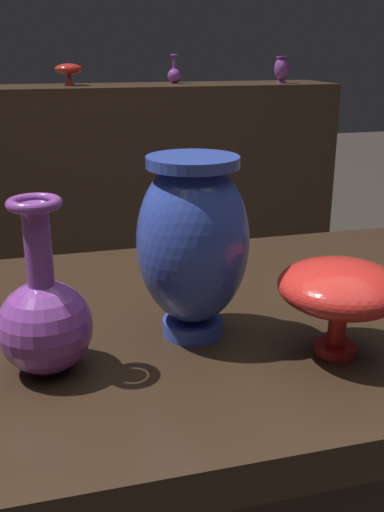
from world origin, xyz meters
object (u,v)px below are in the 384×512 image
Objects in this scene: vase_centerpiece at (193,241)px; vase_left_accent at (341,289)px; shelf_vase_right at (175,74)px; vase_tall_behind at (45,319)px; shelf_vase_center at (69,69)px; shelf_vase_far_right at (282,69)px.

vase_centerpiece is 1.55× the size of vase_left_accent.
shelf_vase_right reaches higher than vase_left_accent.
vase_tall_behind is (-0.19, -0.05, -0.06)m from vase_centerpiece.
vase_tall_behind is 1.36× the size of vase_left_accent.
vase_centerpiece is 2.38m from shelf_vase_right.
shelf_vase_right reaches higher than shelf_vase_center.
vase_left_accent is 2.45m from shelf_vase_right.
vase_tall_behind is 2.34m from shelf_vase_center.
vase_left_accent is 1.19× the size of shelf_vase_far_right.
shelf_vase_center is (0.20, 2.32, 0.20)m from vase_tall_behind.
vase_tall_behind is 0.35m from vase_left_accent.
shelf_vase_center is (-0.52, -0.04, 0.03)m from shelf_vase_right.
shelf_vase_right reaches higher than vase_centerpiece.
shelf_vase_right is 1.08× the size of shelf_vase_center.
vase_left_accent is at bearing -111.33° from shelf_vase_far_right.
vase_centerpiece is 2.43m from shelf_vase_far_right.
shelf_vase_far_right is at bearing -13.58° from shelf_vase_right.
shelf_vase_center is (-1.04, 0.09, 0.00)m from shelf_vase_far_right.
shelf_vase_right is (0.72, 2.36, 0.17)m from vase_tall_behind.
vase_centerpiece is 0.19m from vase_left_accent.
vase_centerpiece is at bearing -115.65° from shelf_vase_far_right.
shelf_vase_far_right reaches higher than vase_left_accent.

